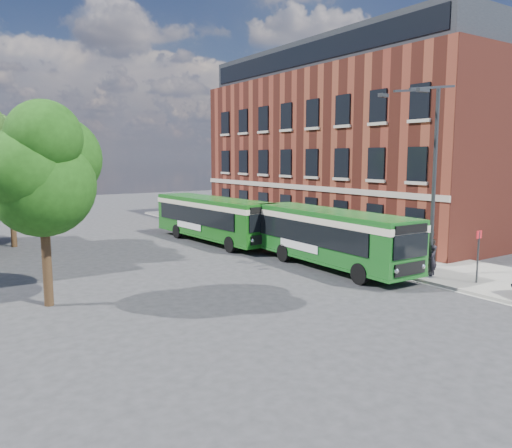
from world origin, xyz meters
TOP-DOWN VIEW (x-y plane):
  - ground at (0.00, 0.00)m, footprint 120.00×120.00m
  - pavement at (7.00, 8.00)m, footprint 6.00×48.00m
  - kerb_line at (3.95, 8.00)m, footprint 0.12×48.00m
  - brick_office at (14.00, 12.00)m, footprint 12.10×26.00m
  - street_lamp at (4.84, -2.00)m, footprint 2.96×2.38m
  - bus_stop_sign at (5.60, -4.20)m, footprint 0.35×0.08m
  - bus_front at (2.64, 2.34)m, footprint 2.84×10.82m
  - bus_rear at (1.37, 12.74)m, footprint 3.19×11.69m
  - pedestrian_a at (5.04, -2.23)m, footprint 0.64×0.55m
  - pedestrian_b at (6.87, -0.65)m, footprint 1.01×0.85m
  - tree_left at (-11.05, 3.31)m, footprint 4.65×4.43m
  - tree_right at (-10.19, 18.25)m, footprint 4.23×4.02m

SIDE VIEW (x-z plane):
  - ground at x=0.00m, z-range 0.00..0.00m
  - kerb_line at x=3.95m, z-range 0.00..0.01m
  - pavement at x=7.00m, z-range 0.00..0.15m
  - pedestrian_a at x=5.04m, z-range 0.15..1.63m
  - pedestrian_b at x=6.87m, z-range 0.15..2.01m
  - bus_stop_sign at x=5.60m, z-range 0.25..2.77m
  - bus_front at x=2.64m, z-range 0.32..3.34m
  - bus_rear at x=1.37m, z-range 0.32..3.34m
  - street_lamp at x=4.84m, z-range 0.29..9.29m
  - tree_right at x=-10.19m, z-range 1.27..8.42m
  - tree_left at x=-11.05m, z-range 1.40..9.26m
  - brick_office at x=14.00m, z-range -0.13..14.07m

